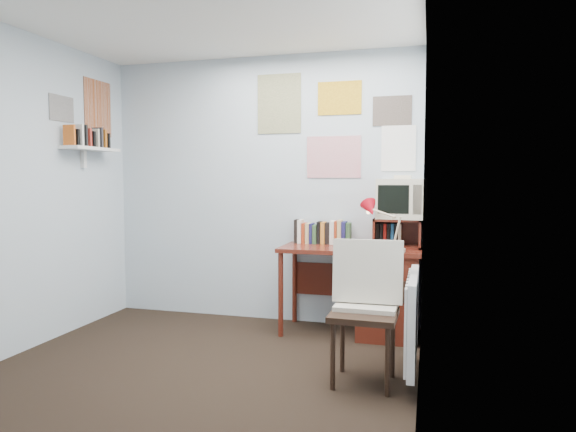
{
  "coord_description": "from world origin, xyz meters",
  "views": [
    {
      "loc": [
        1.54,
        -2.91,
        1.35
      ],
      "look_at": [
        0.46,
        1.04,
        1.05
      ],
      "focal_mm": 32.0,
      "sensor_mm": 36.0,
      "label": 1
    }
  ],
  "objects_px": {
    "desk_chair": "(364,315)",
    "desk_lamp": "(399,229)",
    "crt_tv": "(402,197)",
    "radiator": "(413,319)",
    "tv_riser": "(397,233)",
    "desk": "(382,289)",
    "wall_shelf": "(91,149)"
  },
  "relations": [
    {
      "from": "desk_chair",
      "to": "desk_lamp",
      "type": "height_order",
      "value": "desk_lamp"
    },
    {
      "from": "crt_tv",
      "to": "radiator",
      "type": "height_order",
      "value": "crt_tv"
    },
    {
      "from": "crt_tv",
      "to": "radiator",
      "type": "bearing_deg",
      "value": -76.88
    },
    {
      "from": "desk_lamp",
      "to": "tv_riser",
      "type": "xyz_separation_m",
      "value": [
        -0.03,
        0.29,
        -0.06
      ]
    },
    {
      "from": "desk",
      "to": "wall_shelf",
      "type": "height_order",
      "value": "wall_shelf"
    },
    {
      "from": "desk",
      "to": "desk_chair",
      "type": "xyz_separation_m",
      "value": [
        -0.02,
        -1.07,
        0.05
      ]
    },
    {
      "from": "desk",
      "to": "crt_tv",
      "type": "xyz_separation_m",
      "value": [
        0.15,
        0.13,
        0.79
      ]
    },
    {
      "from": "desk",
      "to": "crt_tv",
      "type": "bearing_deg",
      "value": 40.22
    },
    {
      "from": "crt_tv",
      "to": "radiator",
      "type": "xyz_separation_m",
      "value": [
        0.13,
        -1.06,
        -0.78
      ]
    },
    {
      "from": "wall_shelf",
      "to": "desk",
      "type": "bearing_deg",
      "value": 8.4
    },
    {
      "from": "radiator",
      "to": "wall_shelf",
      "type": "distance_m",
      "value": 3.15
    },
    {
      "from": "desk",
      "to": "desk_lamp",
      "type": "distance_m",
      "value": 0.59
    },
    {
      "from": "desk_chair",
      "to": "desk_lamp",
      "type": "bearing_deg",
      "value": 80.68
    },
    {
      "from": "desk_chair",
      "to": "desk_lamp",
      "type": "relative_size",
      "value": 2.46
    },
    {
      "from": "tv_riser",
      "to": "desk_lamp",
      "type": "bearing_deg",
      "value": -83.88
    },
    {
      "from": "desk_chair",
      "to": "crt_tv",
      "type": "relative_size",
      "value": 2.33
    },
    {
      "from": "crt_tv",
      "to": "desk_lamp",
      "type": "bearing_deg",
      "value": -84.95
    },
    {
      "from": "desk_chair",
      "to": "wall_shelf",
      "type": "height_order",
      "value": "wall_shelf"
    },
    {
      "from": "desk",
      "to": "desk_lamp",
      "type": "height_order",
      "value": "desk_lamp"
    },
    {
      "from": "desk_lamp",
      "to": "desk",
      "type": "bearing_deg",
      "value": 125.96
    },
    {
      "from": "tv_riser",
      "to": "crt_tv",
      "type": "xyz_separation_m",
      "value": [
        0.04,
        0.02,
        0.31
      ]
    },
    {
      "from": "desk",
      "to": "tv_riser",
      "type": "distance_m",
      "value": 0.51
    },
    {
      "from": "desk_chair",
      "to": "desk_lamp",
      "type": "xyz_separation_m",
      "value": [
        0.17,
        0.89,
        0.49
      ]
    },
    {
      "from": "desk_chair",
      "to": "crt_tv",
      "type": "bearing_deg",
      "value": 83.23
    },
    {
      "from": "desk_chair",
      "to": "tv_riser",
      "type": "bearing_deg",
      "value": 84.8
    },
    {
      "from": "tv_riser",
      "to": "radiator",
      "type": "distance_m",
      "value": 1.15
    },
    {
      "from": "wall_shelf",
      "to": "desk_chair",
      "type": "bearing_deg",
      "value": -15.12
    },
    {
      "from": "desk_lamp",
      "to": "crt_tv",
      "type": "relative_size",
      "value": 0.95
    },
    {
      "from": "desk",
      "to": "wall_shelf",
      "type": "xyz_separation_m",
      "value": [
        -2.57,
        -0.38,
        1.21
      ]
    },
    {
      "from": "desk_chair",
      "to": "radiator",
      "type": "distance_m",
      "value": 0.34
    },
    {
      "from": "desk",
      "to": "radiator",
      "type": "xyz_separation_m",
      "value": [
        0.29,
        -0.93,
        0.01
      ]
    },
    {
      "from": "desk_lamp",
      "to": "wall_shelf",
      "type": "bearing_deg",
      "value": -179.63
    }
  ]
}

